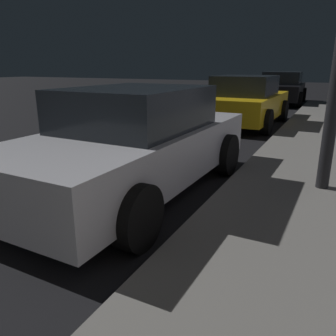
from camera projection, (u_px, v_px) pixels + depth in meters
car_silver at (136, 142)px, 4.58m from camera, size 2.05×4.28×1.43m
car_yellow_cab at (246, 101)px, 9.78m from camera, size 2.01×4.06×1.43m
car_black at (282, 88)px, 15.51m from camera, size 2.13×4.51×1.43m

